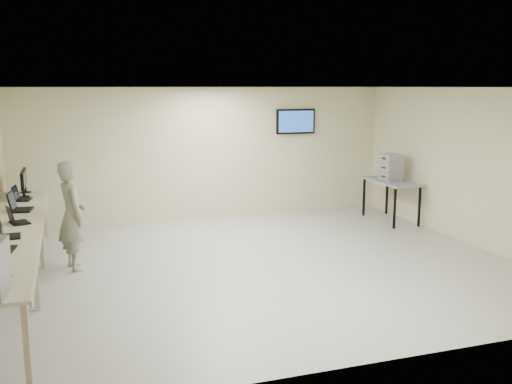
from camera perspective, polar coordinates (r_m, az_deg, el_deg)
name	(u,v)px	position (r m, az deg, el deg)	size (l,w,h in m)	color
room	(261,177)	(8.95, 0.49, 1.50)	(8.01, 7.01, 2.81)	#ADADAD
workbench	(15,232)	(8.57, -22.99, -3.74)	(0.76, 6.00, 0.90)	beige
laptop_2	(6,233)	(8.01, -23.69, -3.74)	(0.28, 0.33, 0.25)	black
laptop_3	(16,219)	(8.76, -22.91, -2.51)	(0.35, 0.38, 0.25)	black
laptop_4	(18,206)	(9.63, -22.73, -1.29)	(0.37, 0.43, 0.31)	black
laptop_5	(20,197)	(10.50, -22.53, -0.43)	(0.32, 0.36, 0.26)	black
monitor_near	(23,182)	(10.76, -22.27, 0.94)	(0.20, 0.45, 0.45)	black
monitor_far	(25,178)	(11.20, -22.13, 1.29)	(0.20, 0.45, 0.44)	black
soldier	(72,216)	(9.24, -17.93, -2.26)	(0.62, 0.41, 1.70)	gray
side_table	(391,184)	(12.31, 13.38, 0.79)	(0.67, 1.45, 0.87)	gray
storage_bins	(391,167)	(12.25, 13.37, 2.43)	(0.36, 0.40, 0.57)	#939396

